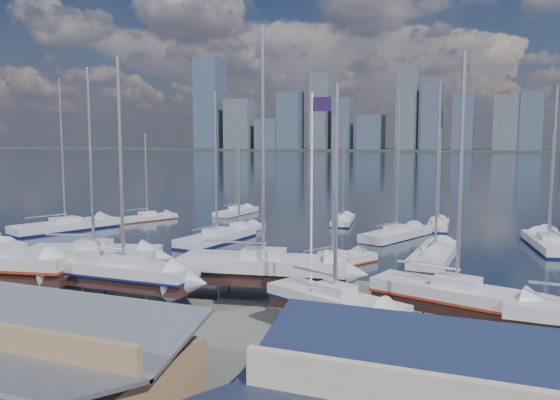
% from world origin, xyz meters
% --- Properties ---
extents(ground, '(1400.00, 1400.00, 0.00)m').
position_xyz_m(ground, '(0.00, -10.00, 0.00)').
color(ground, '#605E59').
rests_on(ground, ground).
extents(water, '(1400.00, 600.00, 0.40)m').
position_xyz_m(water, '(0.00, 300.00, -0.15)').
color(water, '#1A2A3C').
rests_on(water, ground).
extents(far_shore, '(1400.00, 80.00, 2.20)m').
position_xyz_m(far_shore, '(0.00, 560.00, 1.10)').
color(far_shore, '#2D332D').
rests_on(far_shore, ground).
extents(skyline, '(639.14, 43.80, 107.69)m').
position_xyz_m(skyline, '(-7.83, 553.76, 39.09)').
color(skyline, '#475166').
rests_on(skyline, far_shore).
extents(shed_grey, '(12.60, 8.40, 4.17)m').
position_xyz_m(shed_grey, '(0.00, -26.00, 2.15)').
color(shed_grey, '#8C6B4C').
rests_on(shed_grey, ground).
extents(sailboat_cradle_2, '(9.95, 5.46, 15.67)m').
position_xyz_m(sailboat_cradle_2, '(-11.20, -7.95, 2.06)').
color(sailboat_cradle_2, '#2D2D33').
rests_on(sailboat_cradle_2, ground).
extents(sailboat_cradle_3, '(9.71, 2.72, 15.71)m').
position_xyz_m(sailboat_cradle_3, '(-5.77, -11.57, 2.06)').
color(sailboat_cradle_3, '#2D2D33').
rests_on(sailboat_cradle_3, ground).
extents(sailboat_cradle_4, '(11.28, 4.88, 17.69)m').
position_xyz_m(sailboat_cradle_4, '(2.15, -7.45, 2.16)').
color(sailboat_cradle_4, '#2D2D33').
rests_on(sailboat_cradle_4, ground).
extents(sailboat_cradle_5, '(8.38, 5.49, 13.41)m').
position_xyz_m(sailboat_cradle_5, '(8.45, -12.59, 1.94)').
color(sailboat_cradle_5, '#2D2D33').
rests_on(sailboat_cradle_5, ground).
extents(sailboat_cradle_6, '(9.65, 5.15, 15.09)m').
position_xyz_m(sailboat_cradle_6, '(14.36, -9.34, 2.02)').
color(sailboat_cradle_6, '#2D2D33').
rests_on(sailboat_cradle_6, ground).
extents(sailboat_moored_0, '(7.53, 12.74, 18.41)m').
position_xyz_m(sailboat_moored_0, '(-30.54, 9.92, 0.31)').
color(sailboat_moored_0, black).
rests_on(sailboat_moored_0, water).
extents(sailboat_moored_1, '(5.41, 8.26, 12.04)m').
position_xyz_m(sailboat_moored_1, '(-26.45, 20.35, 0.31)').
color(sailboat_moored_1, black).
rests_on(sailboat_moored_1, water).
extents(sailboat_moored_2, '(3.33, 8.84, 13.04)m').
position_xyz_m(sailboat_moored_2, '(-18.09, 30.00, 0.32)').
color(sailboat_moored_2, black).
rests_on(sailboat_moored_2, water).
extents(sailboat_moored_3, '(4.39, 11.17, 16.25)m').
position_xyz_m(sailboat_moored_3, '(-10.53, 9.86, 0.31)').
color(sailboat_moored_3, black).
rests_on(sailboat_moored_3, water).
extents(sailboat_moored_4, '(3.45, 8.04, 11.76)m').
position_xyz_m(sailboat_moored_4, '(-10.87, 15.97, 0.33)').
color(sailboat_moored_4, black).
rests_on(sailboat_moored_4, water).
extents(sailboat_moored_5, '(3.52, 8.60, 12.48)m').
position_xyz_m(sailboat_moored_5, '(-1.69, 27.42, 0.31)').
color(sailboat_moored_5, black).
rests_on(sailboat_moored_5, water).
extents(sailboat_moored_6, '(6.50, 8.77, 13.05)m').
position_xyz_m(sailboat_moored_6, '(3.67, 3.73, 0.31)').
color(sailboat_moored_6, black).
rests_on(sailboat_moored_6, water).
extents(sailboat_moored_7, '(6.57, 10.83, 15.83)m').
position_xyz_m(sailboat_moored_7, '(6.48, 18.87, 0.32)').
color(sailboat_moored_7, black).
rests_on(sailboat_moored_7, water).
extents(sailboat_moored_8, '(2.71, 8.49, 12.55)m').
position_xyz_m(sailboat_moored_8, '(9.99, 27.99, 0.31)').
color(sailboat_moored_8, black).
rests_on(sailboat_moored_8, water).
extents(sailboat_moored_9, '(3.67, 10.96, 16.31)m').
position_xyz_m(sailboat_moored_9, '(11.46, 9.32, 0.32)').
color(sailboat_moored_9, black).
rests_on(sailboat_moored_9, water).
extents(sailboat_moored_10, '(4.69, 11.37, 16.50)m').
position_xyz_m(sailboat_moored_10, '(21.29, 18.71, 0.31)').
color(sailboat_moored_10, black).
rests_on(sailboat_moored_10, water).
extents(sailboat_moored_11, '(2.38, 8.02, 11.92)m').
position_xyz_m(sailboat_moored_11, '(21.71, 24.73, 0.31)').
color(sailboat_moored_11, black).
rests_on(sailboat_moored_11, water).
extents(car_a, '(2.02, 4.54, 1.52)m').
position_xyz_m(car_a, '(-6.54, -19.11, 0.76)').
color(car_a, gray).
rests_on(car_a, ground).
extents(car_b, '(4.83, 1.73, 1.59)m').
position_xyz_m(car_b, '(-4.25, -21.72, 0.79)').
color(car_b, gray).
rests_on(car_b, ground).
extents(car_c, '(3.81, 5.84, 1.49)m').
position_xyz_m(car_c, '(-0.14, -19.21, 0.75)').
color(car_c, gray).
rests_on(car_c, ground).
extents(car_d, '(2.75, 5.82, 1.64)m').
position_xyz_m(car_d, '(7.82, -22.00, 0.82)').
color(car_d, gray).
rests_on(car_d, ground).
extents(flagpole, '(1.15, 0.12, 13.13)m').
position_xyz_m(flagpole, '(6.66, -10.90, 7.63)').
color(flagpole, white).
rests_on(flagpole, ground).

